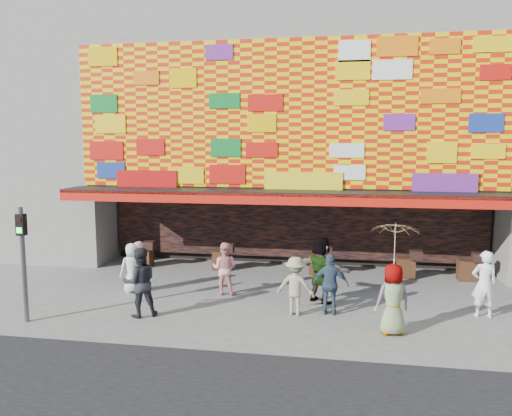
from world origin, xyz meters
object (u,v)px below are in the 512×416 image
object	(u,v)px
ped_h	(484,284)
parasol	(395,244)
ped_a	(132,268)
ped_f	(321,269)
signal_left	(23,251)
ped_g	(393,299)
ped_d	(295,286)
ped_e	(330,284)
ped_i	(224,268)
ped_c	(140,282)
ped_b	(140,266)

from	to	relation	value
ped_h	parasol	xyz separation A→B (m)	(-2.50, -1.68, 1.32)
ped_a	ped_f	size ratio (longest dim) A/B	0.80
signal_left	ped_g	bearing A→B (deg)	4.59
signal_left	ped_f	xyz separation A→B (m)	(7.44, 2.93, -0.89)
ped_d	ped_e	size ratio (longest dim) A/B	0.95
signal_left	ped_d	bearing A→B (deg)	14.27
ped_d	ped_i	world-z (taller)	ped_i
ped_g	parasol	size ratio (longest dim) A/B	0.87
ped_c	ped_h	world-z (taller)	ped_c
ped_f	ped_i	size ratio (longest dim) A/B	1.21
ped_f	ped_i	world-z (taller)	ped_f
ped_d	ped_e	xyz separation A→B (m)	(0.93, 0.18, 0.04)
ped_a	ped_d	distance (m)	5.30
ped_b	ped_h	distance (m)	9.95
parasol	ped_h	bearing A→B (deg)	33.89
ped_d	ped_g	bearing A→B (deg)	163.19
ped_b	ped_e	world-z (taller)	ped_e
ped_h	ped_e	bearing A→B (deg)	2.56
signal_left	ped_i	bearing A→B (deg)	35.65
ped_a	ped_b	xyz separation A→B (m)	(0.18, 0.16, 0.02)
parasol	ped_g	bearing A→B (deg)	0.00
ped_f	ped_c	bearing A→B (deg)	62.44
ped_e	ped_i	world-z (taller)	ped_e
signal_left	ped_b	size ratio (longest dim) A/B	1.88
ped_a	ped_i	size ratio (longest dim) A/B	0.96
ped_g	ped_f	bearing A→B (deg)	-68.43
ped_i	signal_left	bearing A→B (deg)	39.18
ped_b	ped_f	size ratio (longest dim) A/B	0.82
ped_h	ped_f	bearing A→B (deg)	-11.47
ped_b	ped_e	size ratio (longest dim) A/B	0.96
ped_d	ped_h	xyz separation A→B (m)	(4.95, 0.69, 0.10)
ped_a	ped_f	world-z (taller)	ped_f
signal_left	ped_g	distance (m)	9.34
ped_a	ped_g	distance (m)	7.91
ped_d	ped_i	xyz separation A→B (m)	(-2.31, 1.49, 0.01)
ped_g	ped_i	bearing A→B (deg)	-45.66
ped_c	ped_g	distance (m)	6.51
ped_i	parasol	bearing A→B (deg)	155.96
signal_left	ped_e	distance (m)	8.04
ped_h	ped_i	distance (m)	7.30
ped_b	ped_a	bearing A→B (deg)	66.70
ped_a	ped_h	distance (m)	10.12
ped_a	ped_d	bearing A→B (deg)	129.28
ped_b	ped_i	world-z (taller)	ped_i
signal_left	ped_e	xyz separation A→B (m)	(7.74, 1.91, -1.03)
signal_left	ped_e	bearing A→B (deg)	13.85
ped_e	ped_f	distance (m)	1.08
ped_d	ped_g	world-z (taller)	ped_g
signal_left	ped_b	distance (m)	3.73
ped_b	ped_e	distance (m)	6.02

